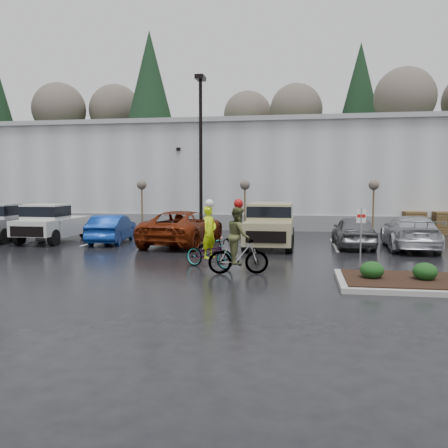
% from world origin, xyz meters
% --- Properties ---
extents(ground, '(120.00, 120.00, 0.00)m').
position_xyz_m(ground, '(0.00, 0.00, 0.00)').
color(ground, black).
rests_on(ground, ground).
extents(warehouse, '(60.50, 15.50, 7.20)m').
position_xyz_m(warehouse, '(0.00, 21.99, 3.65)').
color(warehouse, '#ADAFB2').
rests_on(warehouse, ground).
extents(wooded_ridge, '(80.00, 25.00, 6.00)m').
position_xyz_m(wooded_ridge, '(0.00, 45.00, 3.00)').
color(wooded_ridge, '#223B18').
rests_on(wooded_ridge, ground).
extents(lamppost, '(0.50, 1.00, 9.22)m').
position_xyz_m(lamppost, '(-4.00, 12.00, 5.69)').
color(lamppost, black).
rests_on(lamppost, ground).
extents(sapling_west, '(0.60, 0.60, 3.20)m').
position_xyz_m(sapling_west, '(-8.00, 13.00, 2.73)').
color(sapling_west, '#4F381F').
rests_on(sapling_west, ground).
extents(sapling_mid, '(0.60, 0.60, 3.20)m').
position_xyz_m(sapling_mid, '(-1.50, 13.00, 2.73)').
color(sapling_mid, '#4F381F').
rests_on(sapling_mid, ground).
extents(sapling_east, '(0.60, 0.60, 3.20)m').
position_xyz_m(sapling_east, '(6.00, 13.00, 2.73)').
color(sapling_east, '#4F381F').
rests_on(sapling_east, ground).
extents(pallet_stack_a, '(1.20, 1.20, 1.35)m').
position_xyz_m(pallet_stack_a, '(8.50, 14.00, 0.68)').
color(pallet_stack_a, '#4F381F').
rests_on(pallet_stack_a, ground).
extents(pallet_stack_b, '(1.20, 1.20, 1.35)m').
position_xyz_m(pallet_stack_b, '(10.20, 14.00, 0.68)').
color(pallet_stack_b, '#4F381F').
rests_on(pallet_stack_b, ground).
extents(shrub_a, '(0.70, 0.70, 0.52)m').
position_xyz_m(shrub_a, '(4.00, -1.00, 0.41)').
color(shrub_a, black).
rests_on(shrub_a, curb_island).
extents(shrub_b, '(0.70, 0.70, 0.52)m').
position_xyz_m(shrub_b, '(5.50, -1.00, 0.41)').
color(shrub_b, black).
rests_on(shrub_b, curb_island).
extents(fire_lane_sign, '(0.30, 0.05, 2.20)m').
position_xyz_m(fire_lane_sign, '(3.80, 0.20, 1.41)').
color(fire_lane_sign, gray).
rests_on(fire_lane_sign, ground).
extents(pickup_silver, '(2.10, 5.20, 1.96)m').
position_xyz_m(pickup_silver, '(-13.47, 7.36, 0.98)').
color(pickup_silver, '#AFB1B7').
rests_on(pickup_silver, ground).
extents(pickup_white, '(2.10, 5.20, 1.96)m').
position_xyz_m(pickup_white, '(-10.73, 7.27, 0.98)').
color(pickup_white, beige).
rests_on(pickup_white, ground).
extents(car_blue, '(1.97, 4.44, 1.42)m').
position_xyz_m(car_blue, '(-7.57, 7.16, 0.71)').
color(car_blue, navy).
rests_on(car_blue, ground).
extents(car_red, '(3.36, 6.26, 1.67)m').
position_xyz_m(car_red, '(-3.81, 6.95, 0.84)').
color(car_red, '#661E09').
rests_on(car_red, ground).
extents(suv_tan, '(2.20, 5.10, 2.06)m').
position_xyz_m(suv_tan, '(0.44, 6.77, 1.03)').
color(suv_tan, tan).
rests_on(suv_tan, ground).
extents(car_grey, '(1.88, 4.39, 1.48)m').
position_xyz_m(car_grey, '(4.33, 7.37, 0.74)').
color(car_grey, slate).
rests_on(car_grey, ground).
extents(car_far_silver, '(2.35, 5.35, 1.53)m').
position_xyz_m(car_far_silver, '(6.80, 7.13, 0.76)').
color(car_far_silver, '#B5B8BE').
rests_on(car_far_silver, ground).
extents(cyclist_hivis, '(2.12, 1.46, 2.44)m').
position_xyz_m(cyclist_hivis, '(-1.31, 0.91, 0.75)').
color(cyclist_hivis, '#3F3F44').
rests_on(cyclist_hivis, ground).
extents(cyclist_olive, '(1.98, 0.99, 2.49)m').
position_xyz_m(cyclist_olive, '(-0.14, -0.13, 0.90)').
color(cyclist_olive, '#3F3F44').
rests_on(cyclist_olive, ground).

